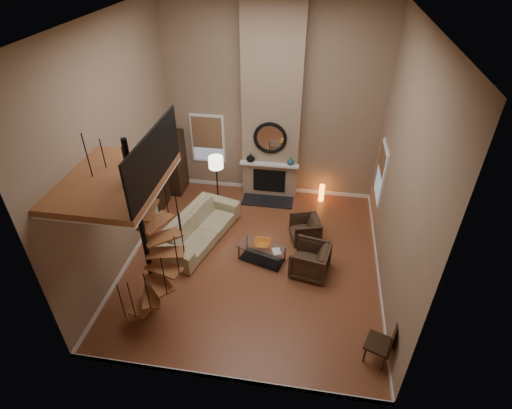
% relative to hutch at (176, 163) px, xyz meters
% --- Properties ---
extents(ground, '(6.00, 6.50, 0.01)m').
position_rel_hutch_xyz_m(ground, '(2.81, -2.79, -0.95)').
color(ground, '#985331').
rests_on(ground, ground).
extents(back_wall, '(6.00, 0.02, 5.50)m').
position_rel_hutch_xyz_m(back_wall, '(2.81, 0.46, 1.80)').
color(back_wall, '#93795F').
rests_on(back_wall, ground).
extents(front_wall, '(6.00, 0.02, 5.50)m').
position_rel_hutch_xyz_m(front_wall, '(2.81, -6.04, 1.80)').
color(front_wall, '#93795F').
rests_on(front_wall, ground).
extents(left_wall, '(0.02, 6.50, 5.50)m').
position_rel_hutch_xyz_m(left_wall, '(-0.19, -2.79, 1.80)').
color(left_wall, '#93795F').
rests_on(left_wall, ground).
extents(right_wall, '(0.02, 6.50, 5.50)m').
position_rel_hutch_xyz_m(right_wall, '(5.81, -2.79, 1.80)').
color(right_wall, '#93795F').
rests_on(right_wall, ground).
extents(ceiling, '(6.00, 6.50, 0.01)m').
position_rel_hutch_xyz_m(ceiling, '(2.81, -2.79, 4.54)').
color(ceiling, silver).
rests_on(ceiling, back_wall).
extents(baseboard_back, '(6.00, 0.02, 0.12)m').
position_rel_hutch_xyz_m(baseboard_back, '(2.81, 0.45, -0.89)').
color(baseboard_back, white).
rests_on(baseboard_back, ground).
extents(baseboard_front, '(6.00, 0.02, 0.12)m').
position_rel_hutch_xyz_m(baseboard_front, '(2.81, -6.03, -0.89)').
color(baseboard_front, white).
rests_on(baseboard_front, ground).
extents(baseboard_left, '(0.02, 6.50, 0.12)m').
position_rel_hutch_xyz_m(baseboard_left, '(-0.18, -2.79, -0.89)').
color(baseboard_left, white).
rests_on(baseboard_left, ground).
extents(baseboard_right, '(0.02, 6.50, 0.12)m').
position_rel_hutch_xyz_m(baseboard_right, '(5.80, -2.79, -0.89)').
color(baseboard_right, white).
rests_on(baseboard_right, ground).
extents(chimney_breast, '(1.60, 0.38, 5.50)m').
position_rel_hutch_xyz_m(chimney_breast, '(2.81, 0.27, 1.80)').
color(chimney_breast, '#987D63').
rests_on(chimney_breast, ground).
extents(hearth, '(1.50, 0.60, 0.04)m').
position_rel_hutch_xyz_m(hearth, '(2.81, -0.22, -0.93)').
color(hearth, black).
rests_on(hearth, ground).
extents(firebox, '(0.95, 0.02, 0.72)m').
position_rel_hutch_xyz_m(firebox, '(2.81, 0.07, -0.40)').
color(firebox, black).
rests_on(firebox, chimney_breast).
extents(mantel, '(1.70, 0.18, 0.06)m').
position_rel_hutch_xyz_m(mantel, '(2.81, -0.01, 0.20)').
color(mantel, white).
rests_on(mantel, chimney_breast).
extents(mirror_frame, '(0.94, 0.10, 0.94)m').
position_rel_hutch_xyz_m(mirror_frame, '(2.81, 0.05, 1.00)').
color(mirror_frame, black).
rests_on(mirror_frame, chimney_breast).
extents(mirror_disc, '(0.80, 0.01, 0.80)m').
position_rel_hutch_xyz_m(mirror_disc, '(2.81, 0.06, 1.00)').
color(mirror_disc, white).
rests_on(mirror_disc, chimney_breast).
extents(vase_left, '(0.24, 0.24, 0.25)m').
position_rel_hutch_xyz_m(vase_left, '(2.26, 0.03, 0.35)').
color(vase_left, black).
rests_on(vase_left, mantel).
extents(vase_right, '(0.20, 0.20, 0.21)m').
position_rel_hutch_xyz_m(vase_right, '(3.41, 0.03, 0.33)').
color(vase_right, '#184E56').
rests_on(vase_right, mantel).
extents(window_back, '(1.02, 0.06, 1.52)m').
position_rel_hutch_xyz_m(window_back, '(0.91, 0.43, 0.67)').
color(window_back, white).
rests_on(window_back, back_wall).
extents(window_right, '(0.06, 1.02, 1.52)m').
position_rel_hutch_xyz_m(window_right, '(5.78, -0.79, 0.68)').
color(window_right, white).
rests_on(window_right, right_wall).
extents(entry_door, '(0.10, 1.05, 2.16)m').
position_rel_hutch_xyz_m(entry_door, '(-0.15, -0.99, 0.10)').
color(entry_door, white).
rests_on(entry_door, ground).
extents(loft, '(1.70, 2.20, 1.09)m').
position_rel_hutch_xyz_m(loft, '(0.76, -4.59, 2.29)').
color(loft, '#9C5A33').
rests_on(loft, left_wall).
extents(spiral_stair, '(1.47, 1.47, 4.06)m').
position_rel_hutch_xyz_m(spiral_stair, '(1.02, -4.58, 0.83)').
color(spiral_stair, black).
rests_on(spiral_stair, ground).
extents(hutch, '(0.39, 0.83, 1.86)m').
position_rel_hutch_xyz_m(hutch, '(0.00, 0.00, 0.00)').
color(hutch, black).
rests_on(hutch, ground).
extents(sofa, '(1.71, 2.80, 0.76)m').
position_rel_hutch_xyz_m(sofa, '(1.30, -2.20, -0.55)').
color(sofa, tan).
rests_on(sofa, ground).
extents(armchair_near, '(0.90, 0.88, 0.66)m').
position_rel_hutch_xyz_m(armchair_near, '(4.06, -1.80, -0.60)').
color(armchair_near, '#3E2C1C').
rests_on(armchair_near, ground).
extents(armchair_far, '(1.01, 0.99, 0.79)m').
position_rel_hutch_xyz_m(armchair_far, '(4.26, -2.98, -0.60)').
color(armchair_far, '#3E2C1C').
rests_on(armchair_far, ground).
extents(coffee_table, '(1.26, 0.88, 0.44)m').
position_rel_hutch_xyz_m(coffee_table, '(3.01, -2.77, -0.67)').
color(coffee_table, silver).
rests_on(coffee_table, ground).
extents(bowl, '(0.42, 0.42, 0.10)m').
position_rel_hutch_xyz_m(bowl, '(3.01, -2.72, -0.45)').
color(bowl, orange).
rests_on(bowl, coffee_table).
extents(book, '(0.26, 0.30, 0.02)m').
position_rel_hutch_xyz_m(book, '(3.36, -2.92, -0.49)').
color(book, gray).
rests_on(book, coffee_table).
extents(floor_lamp, '(0.39, 0.39, 1.71)m').
position_rel_hutch_xyz_m(floor_lamp, '(1.46, -0.83, 0.46)').
color(floor_lamp, black).
rests_on(floor_lamp, ground).
extents(accent_lamp, '(0.15, 0.15, 0.55)m').
position_rel_hutch_xyz_m(accent_lamp, '(4.37, 0.11, -0.70)').
color(accent_lamp, orange).
rests_on(accent_lamp, ground).
extents(side_chair, '(0.61, 0.61, 1.00)m').
position_rel_hutch_xyz_m(side_chair, '(5.65, -5.16, -0.42)').
color(side_chair, black).
rests_on(side_chair, ground).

